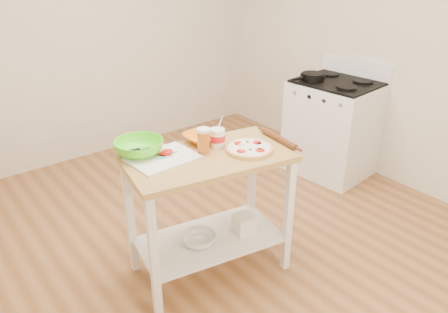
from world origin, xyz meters
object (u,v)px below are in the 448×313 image
cutting_board (162,158)px  yogurt_tub (217,138)px  pizza (249,148)px  spatula (167,155)px  rolling_pin (279,139)px  shelf_bin (244,223)px  green_bowl (139,148)px  shelf_glass_bowl (199,239)px  beer_pint (203,141)px  orange_bowl (202,138)px  gas_stove (332,127)px  skillet (312,76)px  prep_island (209,191)px  knife (139,149)px

cutting_board → yogurt_tub: (0.39, -0.06, 0.05)m
pizza → spatula: bearing=152.2°
rolling_pin → shelf_bin: 0.65m
green_bowl → shelf_glass_bowl: green_bowl is taller
green_bowl → shelf_bin: (0.58, -0.36, -0.62)m
beer_pint → rolling_pin: 0.53m
green_bowl → orange_bowl: bearing=-11.0°
gas_stove → green_bowl: size_ratio=3.58×
skillet → yogurt_tub: 1.70m
spatula → cutting_board: bearing=-170.9°
beer_pint → spatula: bearing=158.6°
cutting_board → yogurt_tub: 0.40m
skillet → rolling_pin: 1.46m
gas_stove → shelf_glass_bowl: 2.03m
gas_stove → prep_island: bearing=-171.2°
pizza → rolling_pin: (0.26, -0.02, 0.00)m
cutting_board → orange_bowl: (0.35, 0.06, 0.02)m
spatula → prep_island: bearing=-23.7°
knife → orange_bowl: 0.43m
gas_stove → yogurt_tub: (-1.74, -0.40, 0.49)m
gas_stove → skillet: size_ratio=2.96×
skillet → pizza: skillet is taller
orange_bowl → green_bowl: size_ratio=0.77×
gas_stove → spatula: bearing=-176.2°
orange_bowl → beer_pint: size_ratio=1.45×
shelf_glass_bowl → yogurt_tub: bearing=20.2°
prep_island → beer_pint: beer_pint is taller
skillet → cutting_board: size_ratio=0.90×
cutting_board → orange_bowl: bearing=6.3°
gas_stove → knife: 2.24m
orange_bowl → green_bowl: (-0.43, 0.08, 0.02)m
green_bowl → skillet: bearing=10.8°
spatula → green_bowl: (-0.12, 0.14, 0.03)m
orange_bowl → gas_stove: bearing=9.1°
cutting_board → rolling_pin: size_ratio=1.20×
cutting_board → rolling_pin: (0.76, -0.26, 0.01)m
orange_bowl → yogurt_tub: bearing=-73.0°
orange_bowl → beer_pint: beer_pint is taller
beer_pint → yogurt_tub: yogurt_tub is taller
rolling_pin → yogurt_tub: bearing=151.8°
knife → shelf_glass_bowl: knife is taller
skillet → spatula: (-1.94, -0.53, -0.06)m
beer_pint → shelf_bin: size_ratio=1.25×
shelf_bin → gas_stove: bearing=19.0°
rolling_pin → cutting_board: bearing=161.1°
spatula → knife: bearing=127.5°
gas_stove → skillet: bearing=121.8°
gas_stove → beer_pint: 1.98m
cutting_board → rolling_pin: rolling_pin is taller
skillet → green_bowl: size_ratio=1.21×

